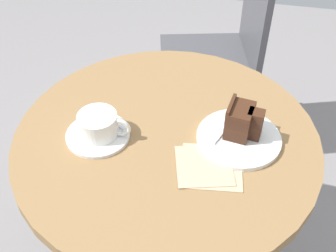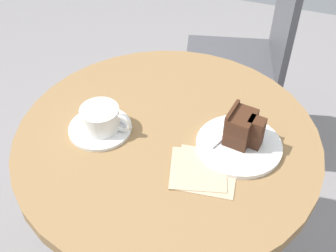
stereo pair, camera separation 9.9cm
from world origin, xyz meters
name	(u,v)px [view 1 (the left image)]	position (x,y,z in m)	size (l,w,h in m)	color
cafe_table	(167,168)	(0.00, 0.00, 0.60)	(0.75, 0.75, 0.72)	olive
saucer	(98,135)	(-0.16, -0.04, 0.72)	(0.16, 0.16, 0.01)	white
coffee_cup	(99,124)	(-0.16, -0.03, 0.75)	(0.13, 0.09, 0.06)	white
teaspoon	(118,126)	(-0.12, 0.00, 0.73)	(0.09, 0.05, 0.00)	silver
cake_plate	(239,138)	(0.17, 0.02, 0.72)	(0.20, 0.20, 0.01)	white
cake_slice	(242,121)	(0.17, 0.03, 0.77)	(0.09, 0.08, 0.09)	#422619
fork	(232,121)	(0.15, 0.07, 0.73)	(0.07, 0.14, 0.00)	silver
napkin	(208,166)	(0.11, -0.08, 0.72)	(0.17, 0.15, 0.00)	tan
cafe_chair	(231,37)	(0.10, 0.78, 0.54)	(0.46, 0.46, 0.94)	#4C4C51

